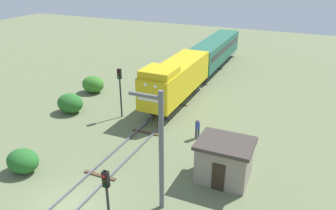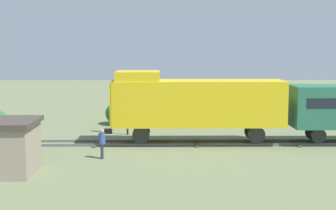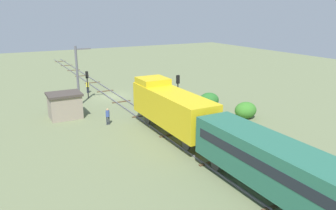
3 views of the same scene
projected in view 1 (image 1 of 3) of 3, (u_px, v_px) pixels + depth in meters
name	position (u px, v px, depth m)	size (l,w,h in m)	color
ground_plane	(67.00, 207.00, 18.92)	(117.48, 117.48, 0.00)	#66704C
railway_track	(67.00, 206.00, 18.89)	(2.40, 78.32, 0.16)	#595960
locomotive	(176.00, 78.00, 31.38)	(2.90, 11.60, 4.60)	gold
passenger_car_leading	(215.00, 49.00, 42.64)	(2.84, 14.00, 3.66)	#26604C
traffic_signal_near	(107.00, 190.00, 16.36)	(0.32, 0.34, 3.63)	#262628
traffic_signal_mid	(120.00, 84.00, 28.65)	(0.32, 0.34, 4.56)	#262628
worker_by_signal	(198.00, 127.00, 25.89)	(0.38, 0.38, 1.70)	#262B38
catenary_mast	(160.00, 149.00, 17.41)	(1.94, 0.28, 7.21)	#595960
relay_hut	(224.00, 160.00, 20.87)	(3.50, 2.90, 2.74)	gray
bush_near	(70.00, 103.00, 30.48)	(2.50, 2.05, 1.82)	#276426
bush_mid	(23.00, 161.00, 21.82)	(2.24, 1.83, 1.63)	#246426
bush_far	(93.00, 84.00, 35.22)	(2.46, 2.01, 1.79)	#357526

